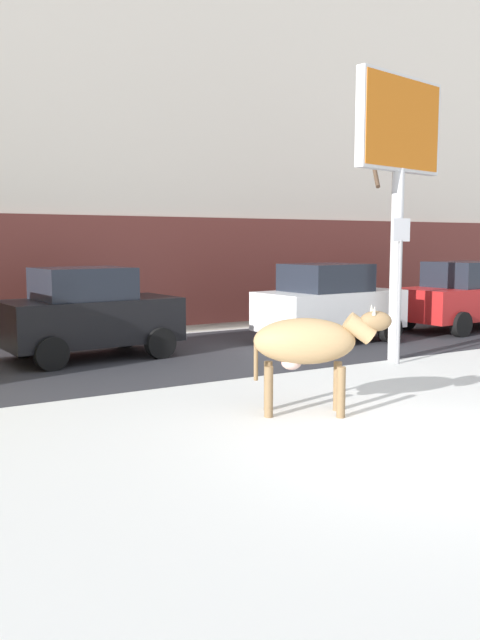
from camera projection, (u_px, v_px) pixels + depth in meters
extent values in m
plane|color=white|center=(428.00, 446.00, 7.82)|extent=(120.00, 120.00, 0.00)
cube|color=#333338|center=(166.00, 356.00, 13.99)|extent=(60.00, 5.60, 0.01)
cube|color=beige|center=(70.00, 90.00, 18.34)|extent=(44.00, 6.00, 13.00)
cube|color=#5B2823|center=(113.00, 274.00, 16.32)|extent=(43.12, 0.10, 2.80)
ellipsoid|color=tan|center=(304.00, 341.00, 9.18)|extent=(1.50, 1.26, 0.64)
cylinder|color=olive|center=(338.00, 386.00, 9.45)|extent=(0.12, 0.12, 0.70)
cylinder|color=olive|center=(341.00, 392.00, 9.06)|extent=(0.12, 0.12, 0.70)
cylinder|color=olive|center=(268.00, 386.00, 9.47)|extent=(0.12, 0.12, 0.70)
cylinder|color=olive|center=(269.00, 392.00, 9.08)|extent=(0.12, 0.12, 0.70)
cylinder|color=tan|center=(359.00, 328.00, 9.15)|extent=(0.54, 0.48, 0.44)
ellipsoid|color=olive|center=(376.00, 321.00, 9.13)|extent=(0.50, 0.44, 0.28)
cone|color=beige|center=(372.00, 309.00, 9.22)|extent=(0.11, 0.13, 0.15)
cone|color=beige|center=(374.00, 310.00, 9.00)|extent=(0.11, 0.13, 0.15)
cylinder|color=olive|center=(256.00, 359.00, 9.23)|extent=(0.06, 0.06, 0.60)
ellipsoid|color=beige|center=(291.00, 363.00, 9.22)|extent=(0.37, 0.35, 0.20)
cylinder|color=silver|center=(396.00, 266.00, 13.31)|extent=(0.24, 0.24, 3.80)
cube|color=silver|center=(400.00, 124.00, 12.99)|extent=(2.51, 0.68, 1.82)
cube|color=orange|center=(401.00, 124.00, 12.96)|extent=(2.39, 0.62, 1.70)
cube|color=black|center=(91.00, 321.00, 13.64)|extent=(3.61, 1.93, 0.90)
cube|color=#1E232D|center=(83.00, 283.00, 13.47)|extent=(1.90, 1.61, 0.64)
cylinder|color=black|center=(124.00, 334.00, 15.03)|extent=(0.65, 0.26, 0.64)
cylinder|color=black|center=(160.00, 343.00, 13.65)|extent=(0.65, 0.26, 0.64)
cylinder|color=black|center=(23.00, 342.00, 13.74)|extent=(0.65, 0.26, 0.64)
cylinder|color=black|center=(51.00, 354.00, 12.35)|extent=(0.65, 0.26, 0.64)
cube|color=white|center=(330.00, 310.00, 15.83)|extent=(3.61, 1.93, 0.90)
cube|color=#1E232D|center=(326.00, 277.00, 15.65)|extent=(1.90, 1.61, 0.64)
cylinder|color=black|center=(340.00, 322.00, 17.22)|extent=(0.65, 0.26, 0.64)
cylinder|color=black|center=(390.00, 329.00, 15.84)|extent=(0.65, 0.26, 0.64)
cylinder|color=black|center=(270.00, 328.00, 15.92)|extent=(0.65, 0.26, 0.64)
cylinder|color=black|center=(318.00, 337.00, 14.54)|extent=(0.65, 0.26, 0.64)
cube|color=red|center=(466.00, 302.00, 18.14)|extent=(4.31, 2.04, 0.84)
cube|color=#1E232D|center=(467.00, 274.00, 18.05)|extent=(2.10, 1.68, 0.68)
cylinder|color=black|center=(469.00, 312.00, 19.68)|extent=(0.65, 0.26, 0.64)
cylinder|color=black|center=(406.00, 318.00, 18.12)|extent=(0.65, 0.26, 0.64)
cylinder|color=black|center=(461.00, 324.00, 16.69)|extent=(0.65, 0.26, 0.64)
cylinder|color=#4C3828|center=(395.00, 245.00, 15.29)|extent=(0.21, 0.21, 4.58)
cylinder|color=#4C3828|center=(370.00, 149.00, 15.29)|extent=(1.11, 0.81, 0.90)
cylinder|color=#4C3828|center=(374.00, 164.00, 15.07)|extent=(0.66, 1.03, 1.17)
cylinder|color=gray|center=(399.00, 303.00, 12.96)|extent=(0.08, 0.08, 2.40)
cube|color=silver|center=(401.00, 230.00, 12.80)|extent=(0.44, 0.04, 0.44)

